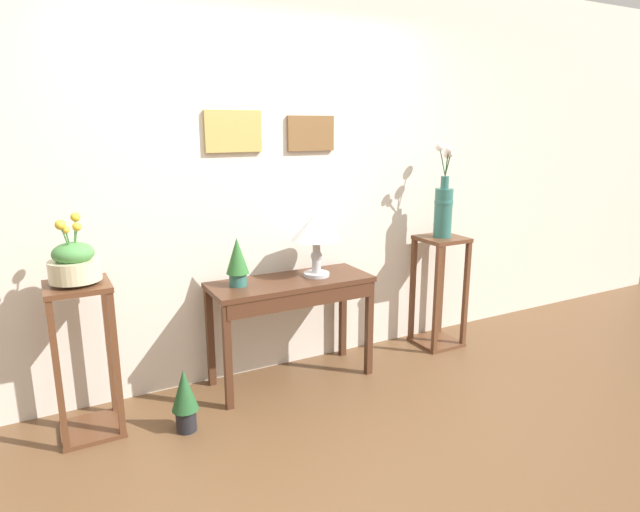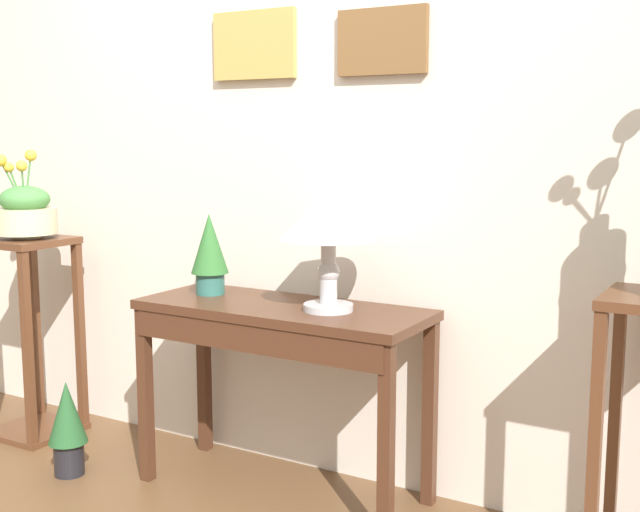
% 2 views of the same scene
% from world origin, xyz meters
% --- Properties ---
extents(back_wall_with_art, '(9.00, 0.13, 2.80)m').
position_xyz_m(back_wall_with_art, '(0.00, 1.46, 1.40)').
color(back_wall_with_art, beige).
rests_on(back_wall_with_art, ground).
extents(console_table, '(1.10, 0.43, 0.73)m').
position_xyz_m(console_table, '(0.08, 1.14, 0.62)').
color(console_table, '#472819').
rests_on(console_table, ground).
extents(table_lamp, '(0.35, 0.35, 0.44)m').
position_xyz_m(table_lamp, '(0.28, 1.16, 1.05)').
color(table_lamp, '#B7B7BC').
rests_on(table_lamp, console_table).
extents(potted_plant_on_console, '(0.15, 0.15, 0.32)m').
position_xyz_m(potted_plant_on_console, '(-0.27, 1.19, 0.90)').
color(potted_plant_on_console, '#2D665B').
rests_on(potted_plant_on_console, console_table).
extents(pedestal_stand_left, '(0.34, 0.34, 0.90)m').
position_xyz_m(pedestal_stand_left, '(-1.22, 1.11, 0.45)').
color(pedestal_stand_left, '#56331E').
rests_on(pedestal_stand_left, ground).
extents(planter_bowl_wide_left, '(0.27, 0.27, 0.39)m').
position_xyz_m(planter_bowl_wide_left, '(-1.22, 1.11, 1.02)').
color(planter_bowl_wide_left, beige).
rests_on(planter_bowl_wide_left, pedestal_stand_left).
extents(potted_plant_floor, '(0.15, 0.15, 0.39)m').
position_xyz_m(potted_plant_floor, '(-0.74, 0.86, 0.21)').
color(potted_plant_floor, black).
rests_on(potted_plant_floor, ground).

